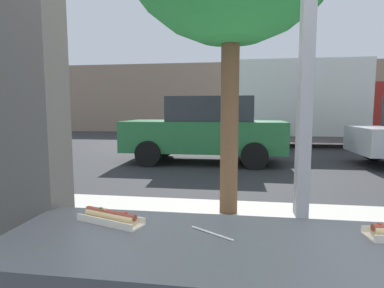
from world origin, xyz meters
name	(u,v)px	position (x,y,z in m)	size (l,w,h in m)	color
ground_plane	(245,157)	(0.00, 8.00, 0.00)	(60.00, 60.00, 0.00)	#2D2D30
sidewalk_strip	(264,252)	(0.00, 1.60, 0.07)	(16.00, 2.80, 0.14)	#B2ADA3
window_wall	(309,4)	(0.00, 0.08, 1.82)	(2.97, 0.20, 2.90)	#56544F
building_facade_far	(242,98)	(0.00, 18.19, 2.10)	(28.00, 1.20, 4.19)	gray
hotdog_tray_far	(111,217)	(-0.77, -0.12, 0.98)	(0.29, 0.17, 0.05)	beige
loose_straw	(212,233)	(-0.36, -0.18, 0.96)	(0.01, 0.01, 0.19)	white
parked_car_green	(206,129)	(-1.09, 6.95, 0.88)	(4.15, 1.95, 1.73)	#236B38
box_truck	(314,102)	(2.65, 11.30, 1.70)	(6.53, 2.44, 3.18)	silver
pedestrian	(26,143)	(-2.32, 1.50, 1.07)	(0.32, 0.32, 1.63)	#324C4E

